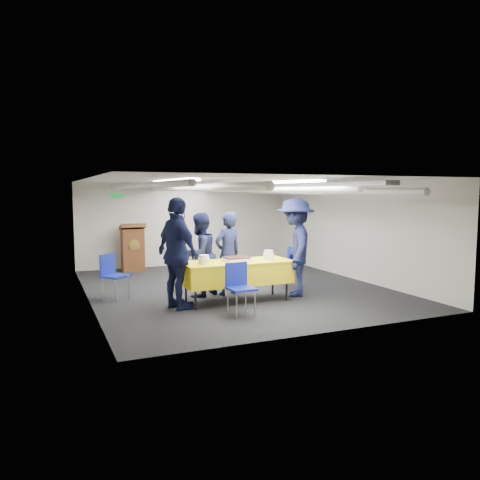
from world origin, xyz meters
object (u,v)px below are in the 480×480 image
Objects in this scene: serving_table at (237,272)px; chair_right at (290,263)px; chair_near at (239,283)px; sailor_a at (228,254)px; podium at (133,247)px; sailor_d at (295,247)px; sheet_cake at (237,259)px; sailor_c at (178,253)px; chair_left at (112,272)px; sailor_b at (200,255)px.

chair_right is (1.54, 0.71, -0.03)m from serving_table.
chair_near is 0.52× the size of sailor_a.
podium reaches higher than serving_table.
sheet_cake is at bearing -61.67° from sailor_d.
sailor_a is 1.35m from sailor_d.
sailor_c reaches higher than chair_near.
sheet_cake is at bearing -28.47° from chair_left.
podium is 3.81m from sailor_a.
podium is 0.76× the size of sailor_a.
sailor_c is at bearing -176.11° from serving_table.
sheet_cake is 0.55× the size of chair_right.
chair_near is (-0.31, -0.83, -0.03)m from serving_table.
sheet_cake is 1.18m from sailor_c.
sailor_d is (2.43, -4.20, 0.36)m from podium.
sailor_d is at bearing 138.32° from sailor_a.
sheet_cake is (0.00, 0.01, 0.25)m from serving_table.
chair_near is 1.00× the size of chair_right.
sailor_b is (-0.17, 1.56, 0.30)m from chair_near.
podium is at bearing 127.30° from chair_right.
sailor_a is at bearing -177.29° from chair_right.
podium is (-1.16, 4.23, -0.20)m from sheet_cake.
chair_near is 1.59m from sailor_b.
chair_near is at bearing -34.37° from sailor_d.
sailor_d is (1.28, 0.04, 0.41)m from serving_table.
sailor_b reaches higher than serving_table.
serving_table is 2.36× the size of chair_left.
sailor_b is at bearing -24.63° from sailor_a.
sailor_d is at bearing 1.44° from sheet_cake.
sailor_a is 0.57m from sailor_b.
podium is at bearing -15.89° from sailor_c.
chair_left is (-2.12, 1.15, -0.28)m from sheet_cake.
sailor_b reaches higher than chair_near.
serving_table is at bearing 67.93° from sailor_a.
sailor_b is 0.84× the size of sailor_c.
chair_left is at bearing 151.53° from sheet_cake.
chair_near is 2.40m from chair_right.
sailor_a reaches higher than sailor_b.
chair_left reaches higher than sheet_cake.
sheet_cake is 0.24× the size of sailor_c.
serving_table is 2.41m from chair_left.
sailor_a reaches higher than podium.
podium is 0.64× the size of sailor_c.
sailor_a is (0.07, 0.63, 0.02)m from sheet_cake.
chair_left is (-2.11, 1.16, -0.03)m from serving_table.
sailor_c is at bearing 14.76° from sailor_a.
sailor_d reaches higher than sailor_a.
chair_left is at bearing -28.79° from sailor_a.
sheet_cake is 0.87m from sailor_b.
chair_left is 2.27m from sailor_a.
sailor_b is 0.85× the size of sailor_d.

